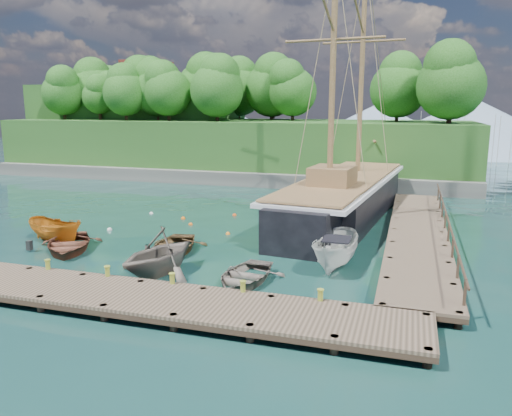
# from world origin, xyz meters

# --- Properties ---
(ground) EXTENTS (160.00, 160.00, 0.00)m
(ground) POSITION_xyz_m (0.00, 0.00, 0.00)
(ground) COLOR #123D31
(ground) RESTS_ON ground
(dock_near) EXTENTS (20.00, 3.20, 1.10)m
(dock_near) POSITION_xyz_m (2.00, -6.50, 0.43)
(dock_near) COLOR #44382B
(dock_near) RESTS_ON ground
(dock_east) EXTENTS (3.20, 24.00, 1.10)m
(dock_east) POSITION_xyz_m (11.50, 7.00, 0.43)
(dock_east) COLOR #44382B
(dock_east) RESTS_ON ground
(bollard_0) EXTENTS (0.26, 0.26, 0.45)m
(bollard_0) POSITION_xyz_m (-4.00, -5.10, 0.00)
(bollard_0) COLOR olive
(bollard_0) RESTS_ON ground
(bollard_1) EXTENTS (0.26, 0.26, 0.45)m
(bollard_1) POSITION_xyz_m (-1.00, -5.10, 0.00)
(bollard_1) COLOR olive
(bollard_1) RESTS_ON ground
(bollard_2) EXTENTS (0.26, 0.26, 0.45)m
(bollard_2) POSITION_xyz_m (2.00, -5.10, 0.00)
(bollard_2) COLOR olive
(bollard_2) RESTS_ON ground
(bollard_3) EXTENTS (0.26, 0.26, 0.45)m
(bollard_3) POSITION_xyz_m (5.00, -5.10, 0.00)
(bollard_3) COLOR olive
(bollard_3) RESTS_ON ground
(bollard_4) EXTENTS (0.26, 0.26, 0.45)m
(bollard_4) POSITION_xyz_m (8.00, -5.10, 0.00)
(bollard_4) COLOR olive
(bollard_4) RESTS_ON ground
(rowboat_0) EXTENTS (5.12, 5.62, 0.95)m
(rowboat_0) POSITION_xyz_m (-6.35, -0.72, 0.00)
(rowboat_0) COLOR brown
(rowboat_0) RESTS_ON ground
(rowboat_1) EXTENTS (4.82, 5.23, 2.30)m
(rowboat_1) POSITION_xyz_m (0.07, -2.61, 0.00)
(rowboat_1) COLOR #645B52
(rowboat_1) RESTS_ON ground
(rowboat_2) EXTENTS (3.81, 4.81, 0.90)m
(rowboat_2) POSITION_xyz_m (-0.86, 0.66, 0.00)
(rowboat_2) COLOR brown
(rowboat_2) RESTS_ON ground
(rowboat_3) EXTENTS (3.26, 4.32, 0.84)m
(rowboat_3) POSITION_xyz_m (4.19, -2.55, 0.00)
(rowboat_3) COLOR #685F55
(rowboat_3) RESTS_ON ground
(motorboat_orange) EXTENTS (4.32, 2.53, 1.57)m
(motorboat_orange) POSITION_xyz_m (-8.08, 0.49, 0.00)
(motorboat_orange) COLOR orange
(motorboat_orange) RESTS_ON ground
(cabin_boat_white) EXTENTS (2.20, 4.90, 1.84)m
(cabin_boat_white) POSITION_xyz_m (7.75, 0.69, 0.00)
(cabin_boat_white) COLOR silver
(cabin_boat_white) RESTS_ON ground
(schooner) EXTENTS (7.41, 28.16, 20.76)m
(schooner) POSITION_xyz_m (6.58, 12.26, 1.15)
(schooner) COLOR black
(schooner) RESTS_ON ground
(mooring_buoy_0) EXTENTS (0.32, 0.32, 0.32)m
(mooring_buoy_0) POSITION_xyz_m (-6.77, 3.76, 0.00)
(mooring_buoy_0) COLOR silver
(mooring_buoy_0) RESTS_ON ground
(mooring_buoy_1) EXTENTS (0.27, 0.27, 0.27)m
(mooring_buoy_1) POSITION_xyz_m (-2.56, 6.56, 0.00)
(mooring_buoy_1) COLOR orange
(mooring_buoy_1) RESTS_ON ground
(mooring_buoy_2) EXTENTS (0.27, 0.27, 0.27)m
(mooring_buoy_2) POSITION_xyz_m (0.60, 5.03, 0.00)
(mooring_buoy_2) COLOR orange
(mooring_buoy_2) RESTS_ON ground
(mooring_buoy_3) EXTENTS (0.34, 0.34, 0.34)m
(mooring_buoy_3) POSITION_xyz_m (2.64, 6.61, 0.00)
(mooring_buoy_3) COLOR silver
(mooring_buoy_3) RESTS_ON ground
(mooring_buoy_4) EXTENTS (0.31, 0.31, 0.31)m
(mooring_buoy_4) POSITION_xyz_m (-3.76, 8.00, 0.00)
(mooring_buoy_4) COLOR #DA600D
(mooring_buoy_4) RESTS_ON ground
(mooring_buoy_5) EXTENTS (0.30, 0.30, 0.30)m
(mooring_buoy_5) POSITION_xyz_m (-0.76, 10.02, 0.00)
(mooring_buoy_5) COLOR #D6450D
(mooring_buoy_5) RESTS_ON ground
(mooring_buoy_6) EXTENTS (0.27, 0.27, 0.27)m
(mooring_buoy_6) POSITION_xyz_m (-6.66, 8.81, 0.00)
(mooring_buoy_6) COLOR silver
(mooring_buoy_6) RESTS_ON ground
(mooring_buoy_7) EXTENTS (0.35, 0.35, 0.35)m
(mooring_buoy_7) POSITION_xyz_m (3.03, 4.29, 0.00)
(mooring_buoy_7) COLOR #E7531D
(mooring_buoy_7) RESTS_ON ground
(headland) EXTENTS (51.00, 19.31, 12.90)m
(headland) POSITION_xyz_m (-12.88, 31.36, 5.54)
(headland) COLOR #474744
(headland) RESTS_ON ground
(distant_ridge) EXTENTS (117.00, 40.00, 10.00)m
(distant_ridge) POSITION_xyz_m (4.30, 70.00, 4.35)
(distant_ridge) COLOR #728CA5
(distant_ridge) RESTS_ON ground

